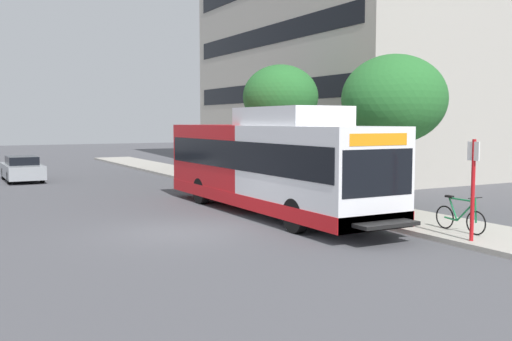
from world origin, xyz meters
The scene contains 8 objects.
ground_plane centered at (0.00, 8.00, 0.00)m, with size 120.00×120.00×0.00m, color #4C4C51.
sidewalk_curb centered at (7.00, 6.00, 0.07)m, with size 3.00×56.00×0.14m, color #A8A399.
transit_bus centered at (4.02, 1.87, 1.70)m, with size 2.58×12.25×3.65m.
bus_stop_sign_pole centered at (5.87, -5.30, 1.65)m, with size 0.10×0.36×2.60m.
bicycle_parked centered at (6.58, -4.28, 0.56)m, with size 0.52×1.76×1.02m.
street_tree_near_stop centered at (7.90, -0.04, 3.94)m, with size 3.63×3.63×5.36m.
street_tree_mid_block centered at (7.80, 7.40, 4.28)m, with size 3.44×3.44×5.62m.
parked_car_far_lane centered at (-2.09, 17.76, 0.66)m, with size 1.80×4.50×1.33m.
Camera 1 is at (-6.03, -15.61, 3.19)m, focal length 41.05 mm.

